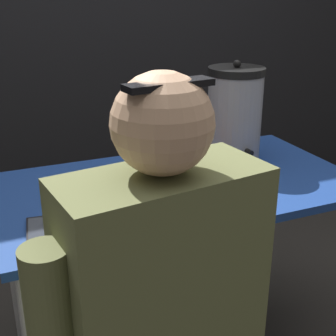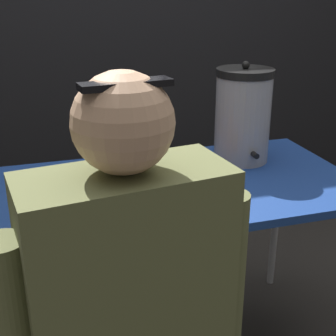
% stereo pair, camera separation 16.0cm
% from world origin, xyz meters
% --- Properties ---
extents(back_wall, '(6.00, 0.11, 2.40)m').
position_xyz_m(back_wall, '(0.00, 1.27, 1.21)').
color(back_wall, black).
rests_on(back_wall, ground).
extents(folding_table, '(1.24, 0.68, 0.73)m').
position_xyz_m(folding_table, '(0.00, 0.00, 0.67)').
color(folding_table, navy).
rests_on(folding_table, ground).
extents(donut_box, '(0.54, 0.31, 0.05)m').
position_xyz_m(donut_box, '(-0.15, -0.02, 0.75)').
color(donut_box, maroon).
rests_on(donut_box, folding_table).
extents(coffee_urn, '(0.22, 0.24, 0.38)m').
position_xyz_m(coffee_urn, '(0.30, 0.15, 0.91)').
color(coffee_urn, '#939399').
rests_on(coffee_urn, folding_table).
extents(cell_phone, '(0.08, 0.16, 0.01)m').
position_xyz_m(cell_phone, '(-0.50, -0.17, 0.73)').
color(cell_phone, black).
rests_on(cell_phone, folding_table).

